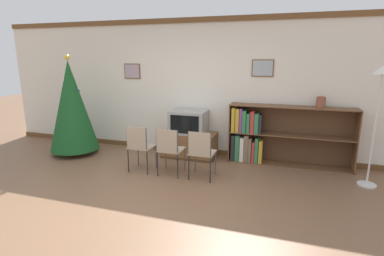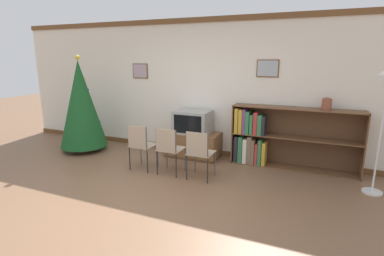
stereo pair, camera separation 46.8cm
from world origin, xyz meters
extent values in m
plane|color=brown|center=(0.00, 0.00, 0.00)|extent=(24.00, 24.00, 0.00)
cube|color=silver|center=(0.00, 2.44, 1.35)|extent=(9.03, 0.08, 2.70)
cube|color=brown|center=(0.00, 2.39, 2.65)|extent=(9.03, 0.03, 0.10)
cube|color=brown|center=(0.00, 2.39, 0.05)|extent=(9.03, 0.03, 0.10)
cube|color=brown|center=(-1.41, 2.39, 1.66)|extent=(0.37, 0.02, 0.31)
cube|color=#A893A3|center=(-1.41, 2.38, 1.66)|extent=(0.33, 0.01, 0.28)
cube|color=brown|center=(1.29, 2.39, 1.76)|extent=(0.40, 0.02, 0.31)
cube|color=#9EA8B2|center=(1.29, 2.38, 1.76)|extent=(0.36, 0.01, 0.28)
cylinder|color=maroon|center=(-2.37, 1.58, 0.05)|extent=(0.36, 0.36, 0.10)
cone|color=#195123|center=(-2.37, 1.58, 1.00)|extent=(0.96, 0.96, 1.80)
sphere|color=yellow|center=(-2.37, 1.58, 1.95)|extent=(0.10, 0.10, 0.10)
sphere|color=silver|center=(-2.44, 1.51, 1.51)|extent=(0.06, 0.06, 0.06)
sphere|color=silver|center=(-2.52, 1.46, 1.19)|extent=(0.05, 0.05, 0.05)
sphere|color=#1E4CB2|center=(-2.24, 1.67, 1.30)|extent=(0.05, 0.05, 0.05)
sphere|color=gold|center=(-2.31, 1.67, 1.50)|extent=(0.04, 0.04, 0.04)
sphere|color=silver|center=(-2.49, 1.89, 0.65)|extent=(0.06, 0.06, 0.06)
sphere|color=red|center=(-2.46, 1.63, 1.51)|extent=(0.05, 0.05, 0.05)
sphere|color=#1E4CB2|center=(-2.17, 1.87, 0.58)|extent=(0.05, 0.05, 0.05)
sphere|color=silver|center=(-2.39, 1.69, 1.49)|extent=(0.06, 0.06, 0.06)
cube|color=brown|center=(-0.05, 2.09, 0.03)|extent=(1.02, 0.54, 0.05)
cube|color=brown|center=(-0.05, 2.09, 0.27)|extent=(1.06, 0.56, 0.45)
cube|color=#9E9E99|center=(-0.05, 2.09, 0.72)|extent=(0.69, 0.52, 0.44)
cube|color=black|center=(-0.05, 1.83, 0.72)|extent=(0.56, 0.01, 0.35)
cube|color=tan|center=(-0.60, 1.14, 0.43)|extent=(0.40, 0.40, 0.02)
cube|color=tan|center=(-0.60, 0.95, 0.63)|extent=(0.35, 0.01, 0.38)
cylinder|color=#4C4C51|center=(-0.78, 1.32, 0.21)|extent=(0.02, 0.02, 0.42)
cylinder|color=#4C4C51|center=(-0.42, 1.32, 0.21)|extent=(0.02, 0.02, 0.42)
cylinder|color=#4C4C51|center=(-0.78, 0.96, 0.21)|extent=(0.02, 0.02, 0.42)
cylinder|color=#4C4C51|center=(-0.42, 0.96, 0.21)|extent=(0.02, 0.02, 0.42)
cylinder|color=#4C4C51|center=(-0.78, 0.96, 0.41)|extent=(0.02, 0.02, 0.82)
cylinder|color=#4C4C51|center=(-0.42, 0.96, 0.41)|extent=(0.02, 0.02, 0.82)
cube|color=tan|center=(-0.05, 1.14, 0.43)|extent=(0.40, 0.40, 0.02)
cube|color=tan|center=(-0.05, 0.95, 0.63)|extent=(0.35, 0.01, 0.38)
cylinder|color=#4C4C51|center=(-0.23, 1.32, 0.21)|extent=(0.02, 0.02, 0.42)
cylinder|color=#4C4C51|center=(0.13, 1.32, 0.21)|extent=(0.02, 0.02, 0.42)
cylinder|color=#4C4C51|center=(-0.23, 0.96, 0.21)|extent=(0.02, 0.02, 0.42)
cylinder|color=#4C4C51|center=(0.13, 0.96, 0.21)|extent=(0.02, 0.02, 0.42)
cylinder|color=#4C4C51|center=(-0.23, 0.96, 0.41)|extent=(0.02, 0.02, 0.82)
cylinder|color=#4C4C51|center=(0.13, 0.96, 0.41)|extent=(0.02, 0.02, 0.82)
cube|color=tan|center=(0.50, 1.14, 0.43)|extent=(0.40, 0.40, 0.02)
cube|color=tan|center=(0.50, 0.95, 0.63)|extent=(0.35, 0.01, 0.38)
cylinder|color=#4C4C51|center=(0.32, 1.32, 0.21)|extent=(0.02, 0.02, 0.42)
cylinder|color=#4C4C51|center=(0.68, 1.32, 0.21)|extent=(0.02, 0.02, 0.42)
cylinder|color=#4C4C51|center=(0.32, 0.96, 0.21)|extent=(0.02, 0.02, 0.42)
cylinder|color=#4C4C51|center=(0.68, 0.96, 0.21)|extent=(0.02, 0.02, 0.42)
cylinder|color=#4C4C51|center=(0.32, 0.96, 0.41)|extent=(0.02, 0.02, 0.82)
cylinder|color=#4C4C51|center=(0.68, 0.96, 0.41)|extent=(0.02, 0.02, 0.82)
cube|color=brown|center=(0.76, 2.20, 0.55)|extent=(0.02, 0.36, 1.10)
cube|color=brown|center=(2.94, 2.20, 0.55)|extent=(0.02, 0.36, 1.10)
cube|color=brown|center=(1.85, 2.20, 1.09)|extent=(2.20, 0.36, 0.02)
cube|color=brown|center=(1.85, 2.20, 0.01)|extent=(2.20, 0.36, 0.02)
cube|color=brown|center=(1.85, 2.20, 0.57)|extent=(2.16, 0.36, 0.02)
cube|color=brown|center=(1.85, 2.38, 0.55)|extent=(2.20, 0.01, 1.10)
cube|color=#232328|center=(0.84, 2.14, 0.26)|extent=(0.07, 0.24, 0.49)
cube|color=#337547|center=(0.92, 2.14, 0.27)|extent=(0.08, 0.22, 0.50)
cube|color=silver|center=(1.01, 2.17, 0.25)|extent=(0.07, 0.29, 0.46)
cube|color=#756047|center=(1.09, 2.17, 0.27)|extent=(0.08, 0.29, 0.51)
cube|color=#756047|center=(1.16, 2.15, 0.25)|extent=(0.05, 0.24, 0.46)
cube|color=#B73333|center=(1.22, 2.17, 0.21)|extent=(0.05, 0.29, 0.39)
cube|color=#337547|center=(1.28, 2.14, 0.25)|extent=(0.06, 0.23, 0.47)
cube|color=gold|center=(1.36, 2.16, 0.23)|extent=(0.06, 0.26, 0.43)
cube|color=gold|center=(0.83, 2.14, 0.81)|extent=(0.06, 0.23, 0.46)
cube|color=gold|center=(0.91, 2.17, 0.80)|extent=(0.07, 0.29, 0.44)
cube|color=#7A3D7F|center=(0.97, 2.13, 0.81)|extent=(0.05, 0.20, 0.45)
cube|color=#337547|center=(1.03, 2.16, 0.79)|extent=(0.07, 0.26, 0.41)
cube|color=#337547|center=(1.11, 2.14, 0.76)|extent=(0.06, 0.23, 0.36)
cube|color=#B73333|center=(1.18, 2.13, 0.79)|extent=(0.07, 0.20, 0.41)
cube|color=#337547|center=(1.26, 2.16, 0.77)|extent=(0.07, 0.26, 0.37)
cube|color=#232328|center=(1.33, 2.15, 0.76)|extent=(0.05, 0.25, 0.35)
cylinder|color=brown|center=(2.32, 2.21, 1.19)|extent=(0.16, 0.16, 0.18)
torus|color=brown|center=(2.32, 2.21, 1.28)|extent=(0.14, 0.14, 0.03)
cylinder|color=silver|center=(3.04, 1.61, 0.01)|extent=(0.28, 0.28, 0.03)
cylinder|color=silver|center=(3.04, 1.61, 0.87)|extent=(0.03, 0.03, 1.70)
camera|label=1|loc=(1.76, -3.36, 1.96)|focal=28.00mm
camera|label=2|loc=(2.20, -3.20, 1.96)|focal=28.00mm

